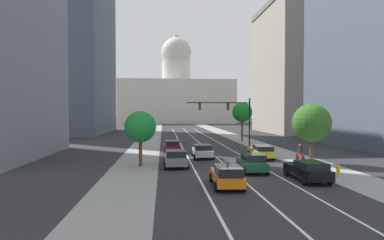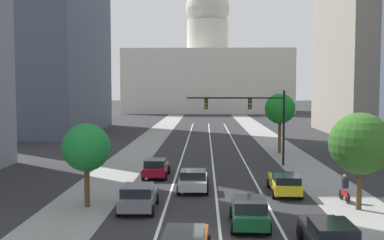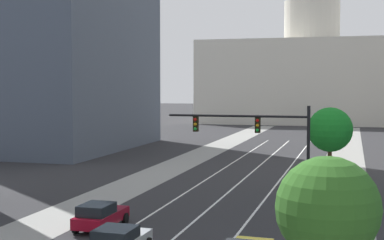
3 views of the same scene
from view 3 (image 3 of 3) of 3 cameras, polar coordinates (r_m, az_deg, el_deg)
ground_plane at (r=55.68m, az=6.37°, el=-4.94°), size 400.00×400.00×0.00m
sidewalk_left at (r=52.90m, az=-3.41°, el=-5.36°), size 4.17×130.00×0.01m
sidewalk_right at (r=50.02m, az=14.80°, el=-5.97°), size 4.17×130.00×0.01m
lane_stripe_left at (r=41.95m, az=-1.23°, el=-7.66°), size 0.16×90.00×0.01m
lane_stripe_center at (r=41.17m, az=2.90°, el=-7.87°), size 0.16×90.00×0.01m
lane_stripe_right at (r=40.61m, az=7.17°, el=-8.05°), size 0.16×90.00×0.01m
capitol_building at (r=129.13m, az=11.86°, el=4.88°), size 47.38×24.36×37.62m
car_crimson at (r=32.88m, az=-9.20°, el=-9.42°), size 1.99×4.09×1.53m
traffic_signal_mast at (r=35.45m, az=7.03°, el=-1.76°), size 8.95×0.39×6.88m
street_tree_near_right at (r=43.20m, az=13.67°, el=-0.98°), size 3.30×3.30×6.51m
street_tree_mid_right at (r=20.14m, az=13.43°, el=-8.65°), size 3.60×3.60×5.70m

